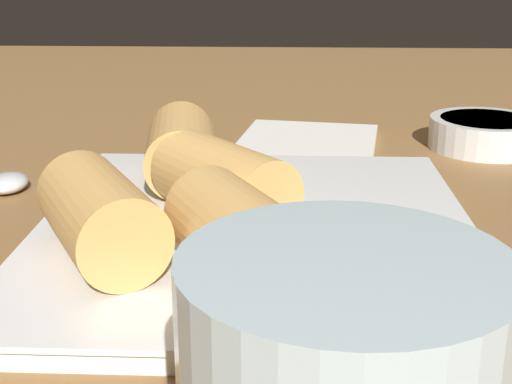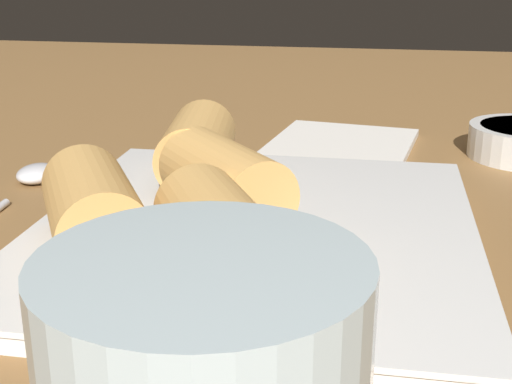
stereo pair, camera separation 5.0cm
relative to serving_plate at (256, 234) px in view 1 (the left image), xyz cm
name	(u,v)px [view 1 (the left image)]	position (x,y,z in cm)	size (l,w,h in cm)	color
table_surface	(221,279)	(2.39, -1.85, -1.76)	(180.00, 140.00, 2.00)	olive
serving_plate	(256,234)	(0.00, 0.00, 0.00)	(27.84, 24.82, 1.50)	white
roll_front_left	(226,180)	(-0.67, -1.75, 3.02)	(9.69, 9.09, 4.56)	#DBA356
roll_front_right	(238,235)	(7.46, -0.54, 3.02)	(9.89, 8.16, 4.56)	#DBA356
roll_back_left	(98,213)	(4.91, -7.75, 3.02)	(9.89, 8.27, 4.56)	#DBA356
roll_back_right	(181,147)	(-7.85, -5.35, 3.02)	(9.81, 5.71, 4.56)	#DBA356
dipping_bowl_near	(486,132)	(-22.12, 18.82, 0.68)	(9.55, 9.55, 2.64)	silver
napkin	(307,143)	(-21.99, 3.52, -0.46)	(15.38, 13.65, 0.60)	silver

